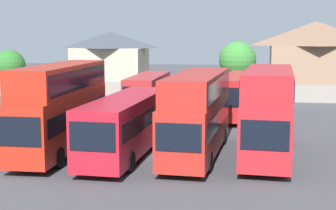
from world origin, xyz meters
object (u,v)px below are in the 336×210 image
object	(u,v)px
bus_7	(240,93)
bus_3	(198,110)
bus_2	(127,122)
bus_5	(148,92)
tree_behind_wall	(10,65)
bus_1	(61,103)
house_terrace_left	(110,60)
bus_4	(268,108)
tree_right_of_lot	(237,60)
bus_6	(191,92)
house_terrace_centre	(315,56)

from	to	relation	value
bus_7	bus_3	bearing A→B (deg)	-3.77
bus_2	bus_5	distance (m)	15.57
bus_5	tree_behind_wall	xyz separation A→B (m)	(-16.55, 6.95, 1.72)
bus_1	house_terrace_left	size ratio (longest dim) A/B	1.23
bus_7	house_terrace_left	bearing A→B (deg)	-135.16
bus_2	bus_4	size ratio (longest dim) A/B	1.12
bus_5	bus_7	bearing A→B (deg)	85.36
bus_2	tree_right_of_lot	distance (m)	28.50
bus_2	bus_6	bearing A→B (deg)	175.02
house_terrace_centre	bus_4	bearing A→B (deg)	-100.75
bus_6	tree_behind_wall	world-z (taller)	tree_behind_wall
bus_2	bus_3	xyz separation A→B (m)	(4.02, 0.62, 0.73)
house_terrace_left	house_terrace_centre	size ratio (longest dim) A/B	0.84
bus_4	bus_7	world-z (taller)	bus_4
bus_3	house_terrace_left	size ratio (longest dim) A/B	1.20
bus_3	bus_4	bearing A→B (deg)	96.21
bus_3	bus_4	distance (m)	3.98
bus_5	bus_4	bearing A→B (deg)	32.94
bus_2	tree_right_of_lot	world-z (taller)	tree_right_of_lot
house_terrace_centre	bus_1	bearing A→B (deg)	-118.23
bus_7	bus_1	bearing A→B (deg)	-30.10
bus_2	bus_3	bearing A→B (deg)	100.60
bus_7	house_terrace_centre	size ratio (longest dim) A/B	1.04
bus_2	house_terrace_left	distance (m)	36.72
tree_right_of_lot	bus_2	bearing A→B (deg)	-100.92
bus_3	bus_6	bearing A→B (deg)	-168.77
bus_3	tree_right_of_lot	xyz separation A→B (m)	(1.36, 27.27, 1.48)
bus_3	house_terrace_centre	size ratio (longest dim) A/B	1.01
bus_7	bus_4	bearing A→B (deg)	12.07
bus_6	tree_right_of_lot	bearing A→B (deg)	160.23
bus_2	house_terrace_centre	bearing A→B (deg)	159.23
bus_1	bus_5	size ratio (longest dim) A/B	1.09
tree_behind_wall	bus_3	bearing A→B (deg)	-44.01
bus_4	house_terrace_left	bearing A→B (deg)	-147.78
bus_1	bus_4	world-z (taller)	bus_1
bus_6	bus_4	bearing A→B (deg)	18.99
bus_5	house_terrace_left	world-z (taller)	house_terrace_left
house_terrace_left	house_terrace_centre	xyz separation A→B (m)	(25.45, -0.42, 0.64)
bus_2	bus_4	xyz separation A→B (m)	(7.99, 0.86, 0.88)
tree_behind_wall	tree_right_of_lot	world-z (taller)	tree_right_of_lot
house_terrace_centre	tree_right_of_lot	bearing A→B (deg)	-143.51
bus_3	bus_4	size ratio (longest dim) A/B	1.08
house_terrace_left	tree_behind_wall	bearing A→B (deg)	-120.67
bus_4	bus_2	bearing A→B (deg)	-80.85
house_terrace_centre	bus_5	bearing A→B (deg)	-130.56
bus_3	bus_7	distance (m)	14.52
bus_3	house_terrace_left	distance (m)	37.53
bus_6	bus_2	bearing A→B (deg)	-10.74
bus_5	bus_7	xyz separation A→B (m)	(8.02, -0.46, 0.08)
bus_7	tree_right_of_lot	size ratio (longest dim) A/B	1.84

